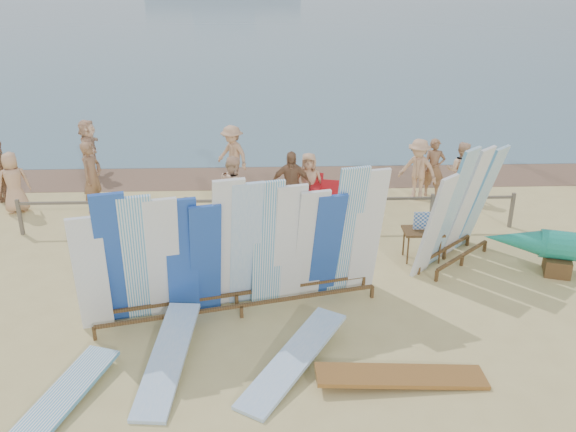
{
  "coord_description": "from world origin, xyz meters",
  "views": [
    {
      "loc": [
        -0.04,
        -10.72,
        6.13
      ],
      "look_at": [
        0.4,
        1.26,
        1.11
      ],
      "focal_mm": 38.0,
      "sensor_mm": 36.0,
      "label": 1
    }
  ],
  "objects_px": {
    "flat_board_e": "(55,412)",
    "beachgoer_4": "(291,185)",
    "vendor_table": "(422,244)",
    "beachgoer_8": "(460,171)",
    "beachgoer_7": "(434,168)",
    "beach_chair_left": "(331,209)",
    "beachgoer_2": "(234,190)",
    "beachgoer_0": "(13,182)",
    "beach_chair_right": "(278,210)",
    "beachgoer_9": "(418,169)",
    "beachgoer_3": "(232,155)",
    "beachgoer_11": "(89,148)",
    "beachgoer_extra_1": "(0,172)",
    "flat_board_a": "(169,367)",
    "beachgoer_1": "(92,177)",
    "main_surfboard_rack": "(237,251)",
    "side_surfboard_rack": "(459,210)",
    "beachgoer_6": "(308,183)",
    "flat_board_c": "(400,382)",
    "flat_board_b": "(294,368)",
    "stroller": "(312,200)"
  },
  "relations": [
    {
      "from": "beachgoer_0",
      "to": "beachgoer_8",
      "type": "relative_size",
      "value": 0.99
    },
    {
      "from": "beachgoer_1",
      "to": "beachgoer_6",
      "type": "height_order",
      "value": "beachgoer_1"
    },
    {
      "from": "main_surfboard_rack",
      "to": "beachgoer_4",
      "type": "height_order",
      "value": "main_surfboard_rack"
    },
    {
      "from": "beach_chair_left",
      "to": "beachgoer_8",
      "type": "relative_size",
      "value": 0.6
    },
    {
      "from": "beachgoer_3",
      "to": "beachgoer_11",
      "type": "distance_m",
      "value": 4.49
    },
    {
      "from": "main_surfboard_rack",
      "to": "side_surfboard_rack",
      "type": "distance_m",
      "value": 5.0
    },
    {
      "from": "beachgoer_6",
      "to": "beachgoer_0",
      "type": "bearing_deg",
      "value": -175.35
    },
    {
      "from": "flat_board_a",
      "to": "beach_chair_left",
      "type": "xyz_separation_m",
      "value": [
        3.27,
        6.1,
        0.28
      ]
    },
    {
      "from": "beachgoer_4",
      "to": "beachgoer_9",
      "type": "distance_m",
      "value": 3.75
    },
    {
      "from": "flat_board_e",
      "to": "beachgoer_4",
      "type": "relative_size",
      "value": 1.52
    },
    {
      "from": "beach_chair_right",
      "to": "beachgoer_4",
      "type": "relative_size",
      "value": 0.52
    },
    {
      "from": "vendor_table",
      "to": "beachgoer_8",
      "type": "bearing_deg",
      "value": 62.87
    },
    {
      "from": "beachgoer_2",
      "to": "beachgoer_0",
      "type": "bearing_deg",
      "value": 63.15
    },
    {
      "from": "main_surfboard_rack",
      "to": "beachgoer_0",
      "type": "distance_m",
      "value": 8.04
    },
    {
      "from": "beach_chair_right",
      "to": "beachgoer_3",
      "type": "relative_size",
      "value": 0.52
    },
    {
      "from": "flat_board_a",
      "to": "beach_chair_right",
      "type": "bearing_deg",
      "value": 78.01
    },
    {
      "from": "beachgoer_4",
      "to": "flat_board_b",
      "type": "bearing_deg",
      "value": -88.64
    },
    {
      "from": "beachgoer_0",
      "to": "beachgoer_7",
      "type": "relative_size",
      "value": 0.99
    },
    {
      "from": "flat_board_b",
      "to": "beachgoer_1",
      "type": "distance_m",
      "value": 8.61
    },
    {
      "from": "beachgoer_4",
      "to": "beachgoer_7",
      "type": "bearing_deg",
      "value": 22.84
    },
    {
      "from": "beachgoer_4",
      "to": "beachgoer_extra_1",
      "type": "bearing_deg",
      "value": 173.96
    },
    {
      "from": "flat_board_e",
      "to": "beachgoer_9",
      "type": "distance_m",
      "value": 11.25
    },
    {
      "from": "beach_chair_right",
      "to": "beachgoer_2",
      "type": "relative_size",
      "value": 0.53
    },
    {
      "from": "beachgoer_2",
      "to": "beachgoer_8",
      "type": "bearing_deg",
      "value": -95.1
    },
    {
      "from": "beachgoer_4",
      "to": "beachgoer_3",
      "type": "relative_size",
      "value": 1.01
    },
    {
      "from": "flat_board_c",
      "to": "beachgoer_0",
      "type": "distance_m",
      "value": 11.47
    },
    {
      "from": "vendor_table",
      "to": "beachgoer_7",
      "type": "distance_m",
      "value": 4.19
    },
    {
      "from": "vendor_table",
      "to": "beachgoer_11",
      "type": "height_order",
      "value": "beachgoer_11"
    },
    {
      "from": "main_surfboard_rack",
      "to": "beach_chair_right",
      "type": "distance_m",
      "value": 4.63
    },
    {
      "from": "beachgoer_2",
      "to": "beachgoer_8",
      "type": "xyz_separation_m",
      "value": [
        6.14,
        1.4,
        -0.05
      ]
    },
    {
      "from": "beachgoer_extra_1",
      "to": "beachgoer_9",
      "type": "bearing_deg",
      "value": -139.4
    },
    {
      "from": "beachgoer_7",
      "to": "beachgoer_3",
      "type": "height_order",
      "value": "beachgoer_3"
    },
    {
      "from": "flat_board_e",
      "to": "beach_chair_left",
      "type": "distance_m",
      "value": 8.59
    },
    {
      "from": "beach_chair_left",
      "to": "beach_chair_right",
      "type": "xyz_separation_m",
      "value": [
        -1.35,
        0.04,
        -0.02
      ]
    },
    {
      "from": "flat_board_a",
      "to": "beach_chair_left",
      "type": "relative_size",
      "value": 2.78
    },
    {
      "from": "side_surfboard_rack",
      "to": "beachgoer_6",
      "type": "distance_m",
      "value": 4.29
    },
    {
      "from": "flat_board_c",
      "to": "beach_chair_left",
      "type": "height_order",
      "value": "beach_chair_left"
    },
    {
      "from": "flat_board_e",
      "to": "beachgoer_0",
      "type": "bearing_deg",
      "value": 132.64
    },
    {
      "from": "side_surfboard_rack",
      "to": "beachgoer_extra_1",
      "type": "distance_m",
      "value": 11.93
    },
    {
      "from": "stroller",
      "to": "beachgoer_9",
      "type": "height_order",
      "value": "beachgoer_9"
    },
    {
      "from": "beachgoer_1",
      "to": "beachgoer_3",
      "type": "xyz_separation_m",
      "value": [
        3.55,
        2.05,
        -0.06
      ]
    },
    {
      "from": "beach_chair_right",
      "to": "beachgoer_7",
      "type": "relative_size",
      "value": 0.56
    },
    {
      "from": "flat_board_e",
      "to": "beachgoer_4",
      "type": "bearing_deg",
      "value": 81.92
    },
    {
      "from": "beach_chair_left",
      "to": "beachgoer_8",
      "type": "distance_m",
      "value": 3.96
    },
    {
      "from": "beach_chair_right",
      "to": "beachgoer_8",
      "type": "relative_size",
      "value": 0.56
    },
    {
      "from": "flat_board_e",
      "to": "beachgoer_6",
      "type": "relative_size",
      "value": 1.67
    },
    {
      "from": "stroller",
      "to": "beachgoer_7",
      "type": "bearing_deg",
      "value": 36.21
    },
    {
      "from": "flat_board_b",
      "to": "beachgoer_0",
      "type": "xyz_separation_m",
      "value": [
        -7.01,
        7.04,
        0.81
      ]
    },
    {
      "from": "stroller",
      "to": "beachgoer_6",
      "type": "height_order",
      "value": "beachgoer_6"
    },
    {
      "from": "beach_chair_right",
      "to": "stroller",
      "type": "distance_m",
      "value": 0.92
    }
  ]
}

